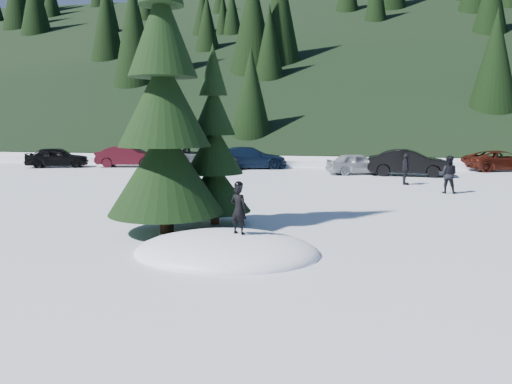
% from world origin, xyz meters
% --- Properties ---
extents(ground, '(200.00, 200.00, 0.00)m').
position_xyz_m(ground, '(0.00, 0.00, 0.00)').
color(ground, white).
rests_on(ground, ground).
extents(snow_mound, '(4.48, 3.52, 0.96)m').
position_xyz_m(snow_mound, '(0.00, 0.00, 0.00)').
color(snow_mound, white).
rests_on(snow_mound, ground).
extents(forest_hillside, '(200.00, 60.00, 25.00)m').
position_xyz_m(forest_hillside, '(0.00, 54.00, 12.50)').
color(forest_hillside, black).
rests_on(forest_hillside, ground).
extents(spruce_tall, '(3.20, 3.20, 8.60)m').
position_xyz_m(spruce_tall, '(-2.20, 1.80, 3.32)').
color(spruce_tall, black).
rests_on(spruce_tall, ground).
extents(spruce_short, '(2.20, 2.20, 5.37)m').
position_xyz_m(spruce_short, '(-1.20, 3.20, 2.10)').
color(spruce_short, black).
rests_on(spruce_short, ground).
extents(child_skier, '(0.50, 0.42, 1.18)m').
position_xyz_m(child_skier, '(0.30, 0.01, 1.07)').
color(child_skier, black).
rests_on(child_skier, snow_mound).
extents(adult_0, '(0.92, 0.79, 1.64)m').
position_xyz_m(adult_0, '(6.92, 11.37, 0.82)').
color(adult_0, black).
rests_on(adult_0, ground).
extents(adult_1, '(0.44, 0.93, 1.54)m').
position_xyz_m(adult_1, '(5.40, 13.99, 0.77)').
color(adult_1, black).
rests_on(adult_1, ground).
extents(car_0, '(4.30, 2.83, 1.36)m').
position_xyz_m(car_0, '(-16.62, 18.98, 0.68)').
color(car_0, black).
rests_on(car_0, ground).
extents(car_1, '(4.49, 2.20, 1.42)m').
position_xyz_m(car_1, '(-12.02, 20.19, 0.71)').
color(car_1, '#360910').
rests_on(car_1, ground).
extents(car_2, '(5.75, 3.03, 1.54)m').
position_xyz_m(car_2, '(-7.01, 19.44, 0.77)').
color(car_2, '#4D5055').
rests_on(car_2, ground).
extents(car_3, '(5.21, 3.19, 1.41)m').
position_xyz_m(car_3, '(-3.77, 20.63, 0.70)').
color(car_3, black).
rests_on(car_3, ground).
extents(car_4, '(3.91, 2.60, 1.24)m').
position_xyz_m(car_4, '(3.14, 18.43, 0.62)').
color(car_4, '#9DA1A6').
rests_on(car_4, ground).
extents(car_5, '(4.61, 1.90, 1.49)m').
position_xyz_m(car_5, '(5.98, 18.15, 0.74)').
color(car_5, black).
rests_on(car_5, ground).
extents(car_6, '(4.96, 3.52, 1.26)m').
position_xyz_m(car_6, '(11.92, 22.30, 0.63)').
color(car_6, '#3F140B').
rests_on(car_6, ground).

